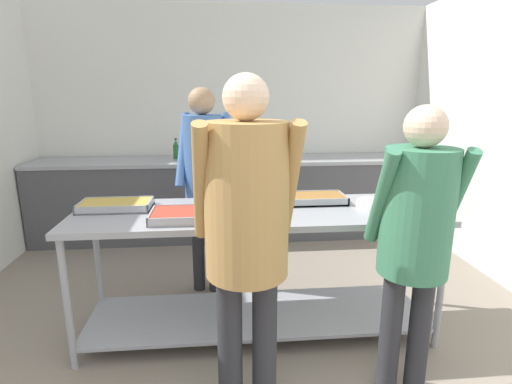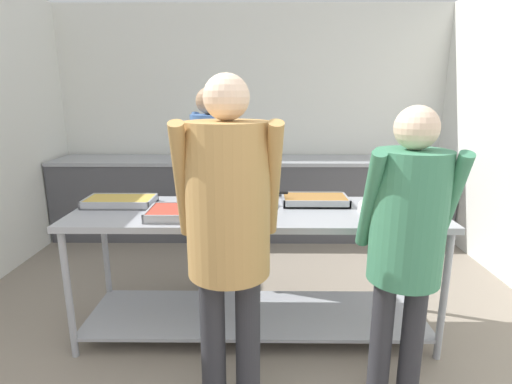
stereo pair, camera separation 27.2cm
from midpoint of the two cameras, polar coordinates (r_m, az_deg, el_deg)
wall_rear at (r=4.92m, az=1.11°, el=10.14°), size 4.68×0.06×2.65m
back_counter at (r=4.69m, az=1.11°, el=-0.75°), size 4.52×0.65×0.92m
serving_counter at (r=2.75m, az=2.85°, el=-8.40°), size 2.42×0.72×0.89m
serving_tray_vegetables at (r=2.88m, az=-16.31°, el=-1.38°), size 0.47×0.26×0.05m
serving_tray_roast at (r=2.53m, az=-8.08°, el=-3.02°), size 0.37×0.30×0.05m
sauce_pan at (r=2.76m, az=1.64°, el=-0.85°), size 0.42×0.28×0.10m
serving_tray_greens at (r=2.85m, az=11.12°, el=-1.20°), size 0.46×0.26×0.05m
plate_stack at (r=2.79m, az=19.72°, el=-2.15°), size 0.26×0.26×0.05m
broccoli_bowl at (r=2.82m, az=25.39°, el=-2.25°), size 0.21×0.21×0.10m
guest_serving_left at (r=2.18m, az=24.17°, el=-5.21°), size 0.47×0.36×1.60m
guest_serving_right at (r=1.89m, az=0.14°, el=-3.97°), size 0.51×0.40×1.74m
cook_behind_counter at (r=3.25m, az=-4.09°, el=3.51°), size 0.46×0.40×1.70m
water_bottle at (r=4.69m, az=-7.13°, el=6.16°), size 0.07×0.07×0.23m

